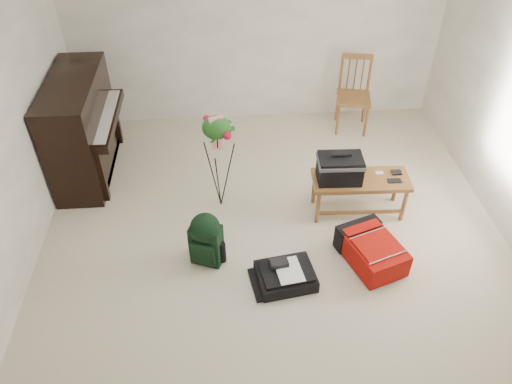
{
  "coord_description": "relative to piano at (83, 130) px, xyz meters",
  "views": [
    {
      "loc": [
        -0.49,
        -3.6,
        3.91
      ],
      "look_at": [
        -0.19,
        0.35,
        0.55
      ],
      "focal_mm": 35.0,
      "sensor_mm": 36.0,
      "label": 1
    }
  ],
  "objects": [
    {
      "name": "flower_stand",
      "position": [
        1.62,
        -0.8,
        0.0
      ],
      "size": [
        0.5,
        0.5,
        1.24
      ],
      "rotation": [
        0.0,
        0.0,
        0.36
      ],
      "color": "black",
      "rests_on": "floor"
    },
    {
      "name": "floor",
      "position": [
        2.19,
        -1.6,
        -0.6
      ],
      "size": [
        5.0,
        5.5,
        0.01
      ],
      "primitive_type": "cube",
      "color": "beige",
      "rests_on": "ground"
    },
    {
      "name": "red_suitcase",
      "position": [
        3.14,
        -1.76,
        -0.44
      ],
      "size": [
        0.67,
        0.83,
        0.3
      ],
      "rotation": [
        0.0,
        0.0,
        0.34
      ],
      "color": "#B91107",
      "rests_on": "floor"
    },
    {
      "name": "dining_chair",
      "position": [
        3.49,
        0.75,
        -0.1
      ],
      "size": [
        0.52,
        0.52,
        1.03
      ],
      "rotation": [
        0.0,
        0.0,
        -0.18
      ],
      "color": "#975F31",
      "rests_on": "floor"
    },
    {
      "name": "wall_back",
      "position": [
        2.19,
        1.15,
        0.65
      ],
      "size": [
        5.0,
        0.04,
        2.5
      ],
      "primitive_type": "cube",
      "color": "white",
      "rests_on": "floor"
    },
    {
      "name": "green_backpack",
      "position": [
        1.46,
        -1.67,
        -0.26
      ],
      "size": [
        0.36,
        0.33,
        0.62
      ],
      "rotation": [
        0.0,
        0.0,
        -0.36
      ],
      "color": "black",
      "rests_on": "floor"
    },
    {
      "name": "ceiling",
      "position": [
        2.19,
        -1.6,
        1.9
      ],
      "size": [
        5.0,
        5.5,
        0.01
      ],
      "primitive_type": "cube",
      "color": "white",
      "rests_on": "wall_back"
    },
    {
      "name": "piano",
      "position": [
        0.0,
        0.0,
        0.0
      ],
      "size": [
        0.71,
        1.5,
        1.25
      ],
      "color": "black",
      "rests_on": "floor"
    },
    {
      "name": "bench",
      "position": [
        3.0,
        -1.04,
        -0.02
      ],
      "size": [
        1.08,
        0.47,
        0.82
      ],
      "rotation": [
        0.0,
        0.0,
        -0.04
      ],
      "color": "#975F31",
      "rests_on": "floor"
    },
    {
      "name": "black_duffel",
      "position": [
        2.24,
        -2.0,
        -0.51
      ],
      "size": [
        0.62,
        0.53,
        0.23
      ],
      "rotation": [
        0.0,
        0.0,
        0.16
      ],
      "color": "black",
      "rests_on": "floor"
    }
  ]
}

